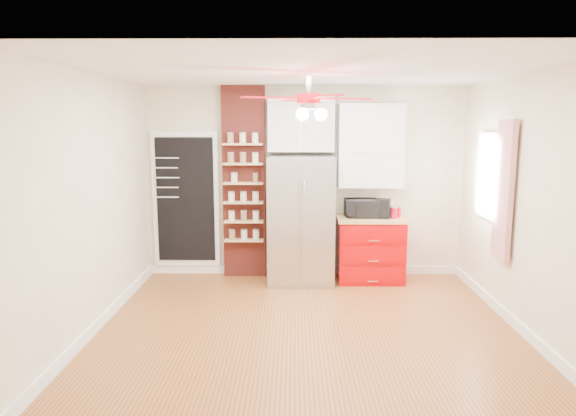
{
  "coord_description": "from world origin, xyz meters",
  "views": [
    {
      "loc": [
        -0.15,
        -5.31,
        2.18
      ],
      "look_at": [
        -0.22,
        0.9,
        1.16
      ],
      "focal_mm": 32.0,
      "sensor_mm": 36.0,
      "label": 1
    }
  ],
  "objects_px": {
    "ceiling_fan": "(309,99)",
    "pantry_jar_oats": "(234,178)",
    "red_cabinet": "(370,249)",
    "toaster_oven": "(362,208)",
    "coffee_maker": "(383,208)",
    "canister_left": "(394,213)",
    "fridge": "(301,219)"
  },
  "relations": [
    {
      "from": "red_cabinet",
      "to": "toaster_oven",
      "type": "xyz_separation_m",
      "value": [
        -0.13,
        0.01,
        0.57
      ]
    },
    {
      "from": "canister_left",
      "to": "fridge",
      "type": "bearing_deg",
      "value": 178.98
    },
    {
      "from": "red_cabinet",
      "to": "canister_left",
      "type": "bearing_deg",
      "value": -13.65
    },
    {
      "from": "ceiling_fan",
      "to": "coffee_maker",
      "type": "xyz_separation_m",
      "value": [
        1.08,
        1.63,
        -1.39
      ]
    },
    {
      "from": "fridge",
      "to": "pantry_jar_oats",
      "type": "bearing_deg",
      "value": 169.42
    },
    {
      "from": "fridge",
      "to": "toaster_oven",
      "type": "distance_m",
      "value": 0.86
    },
    {
      "from": "toaster_oven",
      "to": "pantry_jar_oats",
      "type": "bearing_deg",
      "value": 173.01
    },
    {
      "from": "red_cabinet",
      "to": "coffee_maker",
      "type": "distance_m",
      "value": 0.6
    },
    {
      "from": "ceiling_fan",
      "to": "canister_left",
      "type": "xyz_separation_m",
      "value": [
        1.22,
        1.61,
        -1.45
      ]
    },
    {
      "from": "fridge",
      "to": "pantry_jar_oats",
      "type": "relative_size",
      "value": 14.16
    },
    {
      "from": "canister_left",
      "to": "toaster_oven",
      "type": "bearing_deg",
      "value": 169.59
    },
    {
      "from": "ceiling_fan",
      "to": "canister_left",
      "type": "distance_m",
      "value": 2.49
    },
    {
      "from": "fridge",
      "to": "ceiling_fan",
      "type": "distance_m",
      "value": 2.25
    },
    {
      "from": "ceiling_fan",
      "to": "pantry_jar_oats",
      "type": "relative_size",
      "value": 11.33
    },
    {
      "from": "red_cabinet",
      "to": "ceiling_fan",
      "type": "relative_size",
      "value": 0.67
    },
    {
      "from": "fridge",
      "to": "toaster_oven",
      "type": "bearing_deg",
      "value": 3.8
    },
    {
      "from": "ceiling_fan",
      "to": "pantry_jar_oats",
      "type": "distance_m",
      "value": 2.28
    },
    {
      "from": "red_cabinet",
      "to": "canister_left",
      "type": "relative_size",
      "value": 6.47
    },
    {
      "from": "toaster_oven",
      "to": "canister_left",
      "type": "xyz_separation_m",
      "value": [
        0.43,
        -0.08,
        -0.05
      ]
    },
    {
      "from": "fridge",
      "to": "canister_left",
      "type": "distance_m",
      "value": 1.27
    },
    {
      "from": "red_cabinet",
      "to": "coffee_maker",
      "type": "relative_size",
      "value": 3.59
    },
    {
      "from": "fridge",
      "to": "coffee_maker",
      "type": "distance_m",
      "value": 1.14
    },
    {
      "from": "toaster_oven",
      "to": "pantry_jar_oats",
      "type": "height_order",
      "value": "pantry_jar_oats"
    },
    {
      "from": "fridge",
      "to": "ceiling_fan",
      "type": "bearing_deg",
      "value": -88.24
    },
    {
      "from": "fridge",
      "to": "red_cabinet",
      "type": "bearing_deg",
      "value": 2.95
    },
    {
      "from": "coffee_maker",
      "to": "pantry_jar_oats",
      "type": "xyz_separation_m",
      "value": [
        -2.06,
        0.17,
        0.4
      ]
    },
    {
      "from": "pantry_jar_oats",
      "to": "fridge",
      "type": "bearing_deg",
      "value": -10.58
    },
    {
      "from": "red_cabinet",
      "to": "toaster_oven",
      "type": "distance_m",
      "value": 0.59
    },
    {
      "from": "fridge",
      "to": "ceiling_fan",
      "type": "relative_size",
      "value": 1.25
    },
    {
      "from": "coffee_maker",
      "to": "pantry_jar_oats",
      "type": "distance_m",
      "value": 2.11
    },
    {
      "from": "toaster_oven",
      "to": "pantry_jar_oats",
      "type": "distance_m",
      "value": 1.82
    },
    {
      "from": "coffee_maker",
      "to": "red_cabinet",
      "type": "bearing_deg",
      "value": 179.59
    }
  ]
}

